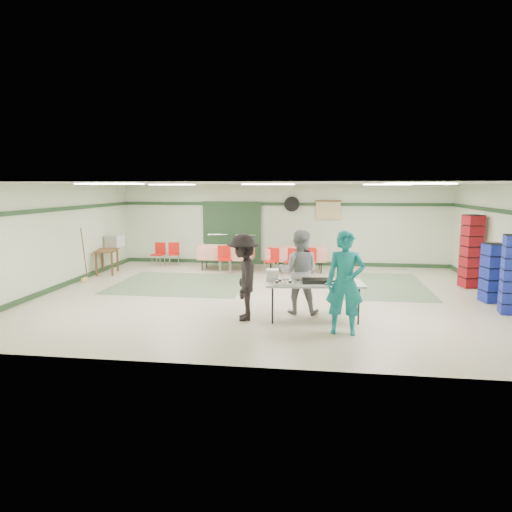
# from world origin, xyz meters

# --- Properties ---
(floor) EXTENTS (11.00, 11.00, 0.00)m
(floor) POSITION_xyz_m (0.00, 0.00, 0.00)
(floor) COLOR beige
(floor) RESTS_ON ground
(ceiling) EXTENTS (11.00, 11.00, 0.00)m
(ceiling) POSITION_xyz_m (0.00, 0.00, 2.70)
(ceiling) COLOR silver
(ceiling) RESTS_ON wall_back
(wall_back) EXTENTS (11.00, 0.00, 11.00)m
(wall_back) POSITION_xyz_m (0.00, 4.50, 1.35)
(wall_back) COLOR beige
(wall_back) RESTS_ON floor
(wall_front) EXTENTS (11.00, 0.00, 11.00)m
(wall_front) POSITION_xyz_m (0.00, -4.50, 1.35)
(wall_front) COLOR beige
(wall_front) RESTS_ON floor
(wall_left) EXTENTS (0.00, 9.00, 9.00)m
(wall_left) POSITION_xyz_m (-5.50, 0.00, 1.35)
(wall_left) COLOR beige
(wall_left) RESTS_ON floor
(wall_right) EXTENTS (0.00, 9.00, 9.00)m
(wall_right) POSITION_xyz_m (5.50, 0.00, 1.35)
(wall_right) COLOR beige
(wall_right) RESTS_ON floor
(trim_back) EXTENTS (11.00, 0.06, 0.10)m
(trim_back) POSITION_xyz_m (0.00, 4.47, 2.05)
(trim_back) COLOR #213C22
(trim_back) RESTS_ON wall_back
(baseboard_back) EXTENTS (11.00, 0.06, 0.12)m
(baseboard_back) POSITION_xyz_m (0.00, 4.47, 0.06)
(baseboard_back) COLOR #213C22
(baseboard_back) RESTS_ON floor
(trim_left) EXTENTS (0.06, 9.00, 0.10)m
(trim_left) POSITION_xyz_m (-5.47, 0.00, 2.05)
(trim_left) COLOR #213C22
(trim_left) RESTS_ON wall_back
(baseboard_left) EXTENTS (0.06, 9.00, 0.12)m
(baseboard_left) POSITION_xyz_m (-5.47, 0.00, 0.06)
(baseboard_left) COLOR #213C22
(baseboard_left) RESTS_ON floor
(baseboard_right) EXTENTS (0.06, 9.00, 0.12)m
(baseboard_right) POSITION_xyz_m (5.47, 0.00, 0.06)
(baseboard_right) COLOR #213C22
(baseboard_right) RESTS_ON floor
(green_patch_a) EXTENTS (3.50, 3.00, 0.01)m
(green_patch_a) POSITION_xyz_m (-2.50, 1.00, 0.00)
(green_patch_a) COLOR #66825F
(green_patch_a) RESTS_ON floor
(green_patch_b) EXTENTS (2.50, 3.50, 0.01)m
(green_patch_b) POSITION_xyz_m (2.80, 1.50, 0.00)
(green_patch_b) COLOR #66825F
(green_patch_b) RESTS_ON floor
(double_door_left) EXTENTS (0.90, 0.06, 2.10)m
(double_door_left) POSITION_xyz_m (-2.20, 4.44, 1.05)
(double_door_left) COLOR gray
(double_door_left) RESTS_ON floor
(double_door_right) EXTENTS (0.90, 0.06, 2.10)m
(double_door_right) POSITION_xyz_m (-1.25, 4.44, 1.05)
(double_door_right) COLOR gray
(double_door_right) RESTS_ON floor
(door_frame) EXTENTS (2.00, 0.03, 2.15)m
(door_frame) POSITION_xyz_m (-1.73, 4.42, 1.05)
(door_frame) COLOR #213C22
(door_frame) RESTS_ON floor
(wall_fan) EXTENTS (0.50, 0.10, 0.50)m
(wall_fan) POSITION_xyz_m (0.30, 4.44, 2.05)
(wall_fan) COLOR black
(wall_fan) RESTS_ON wall_back
(scroll_banner) EXTENTS (0.80, 0.02, 0.60)m
(scroll_banner) POSITION_xyz_m (1.50, 4.44, 1.85)
(scroll_banner) COLOR beige
(scroll_banner) RESTS_ON wall_back
(serving_table) EXTENTS (1.98, 0.96, 0.76)m
(serving_table) POSITION_xyz_m (1.13, -1.93, 0.72)
(serving_table) COLOR #B1B1AC
(serving_table) RESTS_ON floor
(sheet_tray_right) EXTENTS (0.64, 0.51, 0.02)m
(sheet_tray_right) POSITION_xyz_m (1.62, -1.99, 0.77)
(sheet_tray_right) COLOR silver
(sheet_tray_right) RESTS_ON serving_table
(sheet_tray_mid) EXTENTS (0.58, 0.47, 0.02)m
(sheet_tray_mid) POSITION_xyz_m (1.03, -1.85, 0.77)
(sheet_tray_mid) COLOR silver
(sheet_tray_mid) RESTS_ON serving_table
(sheet_tray_left) EXTENTS (0.57, 0.45, 0.02)m
(sheet_tray_left) POSITION_xyz_m (0.59, -2.10, 0.77)
(sheet_tray_left) COLOR silver
(sheet_tray_left) RESTS_ON serving_table
(baking_pan) EXTENTS (0.54, 0.37, 0.08)m
(baking_pan) POSITION_xyz_m (1.14, -1.98, 0.80)
(baking_pan) COLOR black
(baking_pan) RESTS_ON serving_table
(foam_box_stack) EXTENTS (0.26, 0.24, 0.22)m
(foam_box_stack) POSITION_xyz_m (0.28, -1.83, 0.87)
(foam_box_stack) COLOR white
(foam_box_stack) RESTS_ON serving_table
(volunteer_teal) EXTENTS (0.70, 0.48, 1.86)m
(volunteer_teal) POSITION_xyz_m (1.67, -2.72, 0.93)
(volunteer_teal) COLOR #12787E
(volunteer_teal) RESTS_ON floor
(volunteer_grey) EXTENTS (0.89, 0.71, 1.75)m
(volunteer_grey) POSITION_xyz_m (0.81, -1.47, 0.87)
(volunteer_grey) COLOR gray
(volunteer_grey) RESTS_ON floor
(volunteer_dark) EXTENTS (0.82, 1.21, 1.72)m
(volunteer_dark) POSITION_xyz_m (-0.27, -2.09, 0.86)
(volunteer_dark) COLOR black
(volunteer_dark) RESTS_ON floor
(dining_table_a) EXTENTS (1.92, 0.99, 0.77)m
(dining_table_a) POSITION_xyz_m (0.50, 3.24, 0.57)
(dining_table_a) COLOR red
(dining_table_a) RESTS_ON floor
(dining_table_b) EXTENTS (1.72, 0.78, 0.77)m
(dining_table_b) POSITION_xyz_m (-1.70, 3.24, 0.57)
(dining_table_b) COLOR red
(dining_table_b) RESTS_ON floor
(chair_a) EXTENTS (0.47, 0.47, 0.80)m
(chair_a) POSITION_xyz_m (0.44, 2.67, 0.49)
(chair_a) COLOR red
(chair_a) RESTS_ON floor
(chair_b) EXTENTS (0.46, 0.46, 0.80)m
(chair_b) POSITION_xyz_m (-0.17, 2.67, 0.49)
(chair_b) COLOR red
(chair_b) RESTS_ON floor
(chair_c) EXTENTS (0.40, 0.40, 0.82)m
(chair_c) POSITION_xyz_m (0.96, 2.67, 0.50)
(chair_c) COLOR red
(chair_c) RESTS_ON floor
(chair_d) EXTENTS (0.50, 0.50, 0.84)m
(chair_d) POSITION_xyz_m (-1.63, 2.67, 0.51)
(chair_d) COLOR red
(chair_d) RESTS_ON floor
(chair_loose_a) EXTENTS (0.45, 0.45, 0.78)m
(chair_loose_a) POSITION_xyz_m (-3.57, 3.72, 0.48)
(chair_loose_a) COLOR red
(chair_loose_a) RESTS_ON floor
(chair_loose_b) EXTENTS (0.43, 0.43, 0.80)m
(chair_loose_b) POSITION_xyz_m (-4.01, 3.52, 0.49)
(chair_loose_b) COLOR red
(chair_loose_b) RESTS_ON floor
(crate_stack_blue_a) EXTENTS (0.49, 0.49, 1.36)m
(crate_stack_blue_a) POSITION_xyz_m (5.15, 0.03, 0.68)
(crate_stack_blue_a) COLOR navy
(crate_stack_blue_a) RESTS_ON floor
(crate_stack_red) EXTENTS (0.51, 0.51, 1.91)m
(crate_stack_red) POSITION_xyz_m (5.15, 1.60, 0.96)
(crate_stack_red) COLOR maroon
(crate_stack_red) RESTS_ON floor
(crate_stack_blue_b) EXTENTS (0.41, 0.41, 1.66)m
(crate_stack_blue_b) POSITION_xyz_m (5.15, -0.96, 0.83)
(crate_stack_blue_b) COLOR navy
(crate_stack_blue_b) RESTS_ON floor
(printer_table) EXTENTS (0.74, 0.98, 0.74)m
(printer_table) POSITION_xyz_m (-5.15, 2.10, 0.64)
(printer_table) COLOR brown
(printer_table) RESTS_ON floor
(office_printer) EXTENTS (0.55, 0.50, 0.37)m
(office_printer) POSITION_xyz_m (-5.15, 2.69, 0.93)
(office_printer) COLOR #A6A6A2
(office_printer) RESTS_ON printer_table
(broom) EXTENTS (0.07, 0.24, 1.49)m
(broom) POSITION_xyz_m (-5.23, 0.91, 0.78)
(broom) COLOR brown
(broom) RESTS_ON floor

